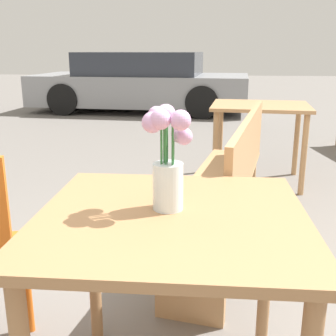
# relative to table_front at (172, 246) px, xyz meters

# --- Properties ---
(table_front) EXTENTS (0.83, 0.81, 0.74)m
(table_front) POSITION_rel_table_front_xyz_m (0.00, 0.00, 0.00)
(table_front) COLOR #9E7047
(table_front) RESTS_ON ground_plane
(flower_vase) EXTENTS (0.15, 0.15, 0.32)m
(flower_vase) POSITION_rel_table_front_xyz_m (-0.02, 0.03, 0.26)
(flower_vase) COLOR silver
(flower_vase) RESTS_ON table_front
(bench_near) EXTENTS (0.67, 1.68, 0.85)m
(bench_near) POSITION_rel_table_front_xyz_m (0.27, 1.24, -0.16)
(bench_near) COLOR tan
(bench_near) RESTS_ON ground_plane
(table_back) EXTENTS (0.94, 0.82, 0.74)m
(table_back) POSITION_rel_table_front_xyz_m (0.61, 2.71, -0.00)
(table_back) COLOR tan
(table_back) RESTS_ON ground_plane
(parked_car) EXTENTS (4.43, 2.24, 1.17)m
(parked_car) POSITION_rel_table_front_xyz_m (-1.19, 7.49, -0.06)
(parked_car) COLOR gray
(parked_car) RESTS_ON ground_plane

